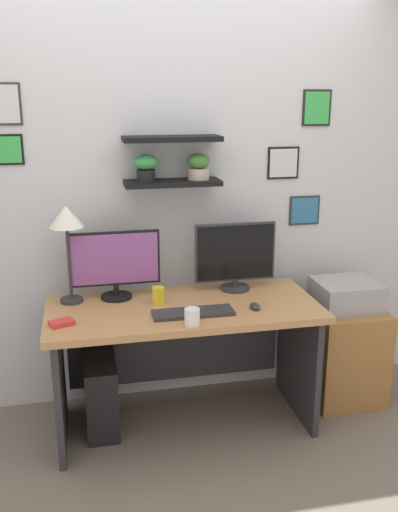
% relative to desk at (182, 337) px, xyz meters
% --- Properties ---
extents(ground_plane, '(8.00, 8.00, 0.00)m').
position_rel_desk_xyz_m(ground_plane, '(0.00, -0.05, -0.54)').
color(ground_plane, '#70665B').
extents(back_wall_assembly, '(4.40, 0.24, 2.70)m').
position_rel_desk_xyz_m(back_wall_assembly, '(0.00, 0.38, 0.82)').
color(back_wall_assembly, silver).
rests_on(back_wall_assembly, ground).
extents(desk, '(1.53, 0.68, 0.75)m').
position_rel_desk_xyz_m(desk, '(0.00, 0.00, 0.00)').
color(desk, tan).
rests_on(desk, ground).
extents(monitor_left, '(0.52, 0.18, 0.40)m').
position_rel_desk_xyz_m(monitor_left, '(-0.36, 0.16, 0.43)').
color(monitor_left, black).
rests_on(monitor_left, desk).
extents(monitor_right, '(0.49, 0.18, 0.41)m').
position_rel_desk_xyz_m(monitor_right, '(0.36, 0.16, 0.42)').
color(monitor_right, '#2D2D33').
rests_on(monitor_right, desk).
extents(keyboard, '(0.44, 0.14, 0.02)m').
position_rel_desk_xyz_m(keyboard, '(0.03, -0.19, 0.22)').
color(keyboard, '#2D2D33').
rests_on(keyboard, desk).
extents(computer_mouse, '(0.06, 0.09, 0.03)m').
position_rel_desk_xyz_m(computer_mouse, '(0.38, -0.18, 0.23)').
color(computer_mouse, '#2D2D33').
rests_on(computer_mouse, desk).
extents(desk_lamp, '(0.19, 0.19, 0.56)m').
position_rel_desk_xyz_m(desk_lamp, '(-0.61, 0.15, 0.67)').
color(desk_lamp, '#2D2D33').
rests_on(desk_lamp, desk).
extents(coffee_mug, '(0.08, 0.08, 0.09)m').
position_rel_desk_xyz_m(coffee_mug, '(-0.01, -0.33, 0.26)').
color(coffee_mug, white).
rests_on(coffee_mug, desk).
extents(pen_cup, '(0.07, 0.07, 0.10)m').
position_rel_desk_xyz_m(pen_cup, '(-0.13, 0.01, 0.26)').
color(pen_cup, yellow).
rests_on(pen_cup, desk).
extents(scissors_tray, '(0.14, 0.12, 0.02)m').
position_rel_desk_xyz_m(scissors_tray, '(-0.66, -0.19, 0.23)').
color(scissors_tray, red).
rests_on(scissors_tray, desk).
extents(drawer_cabinet, '(0.44, 0.50, 0.61)m').
position_rel_desk_xyz_m(drawer_cabinet, '(1.06, 0.07, -0.23)').
color(drawer_cabinet, '#9E6B38').
rests_on(drawer_cabinet, ground).
extents(printer, '(0.38, 0.34, 0.17)m').
position_rel_desk_xyz_m(printer, '(1.06, 0.07, 0.16)').
color(printer, '#9E9EA3').
rests_on(printer, drawer_cabinet).
extents(computer_tower_left, '(0.18, 0.40, 0.43)m').
position_rel_desk_xyz_m(computer_tower_left, '(-0.48, 0.01, -0.32)').
color(computer_tower_left, black).
rests_on(computer_tower_left, ground).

